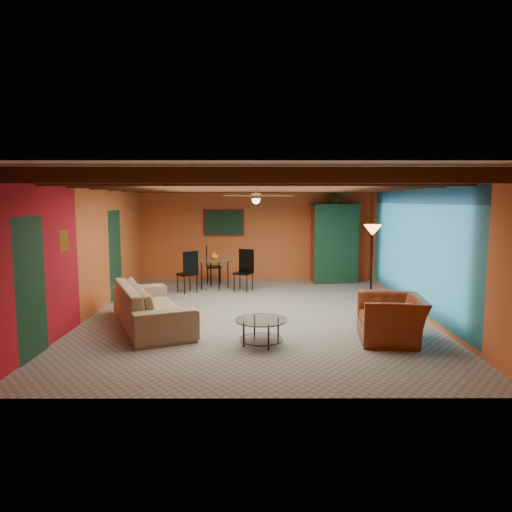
{
  "coord_description": "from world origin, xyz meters",
  "views": [
    {
      "loc": [
        -0.03,
        -9.08,
        2.27
      ],
      "look_at": [
        0.0,
        0.2,
        1.15
      ],
      "focal_mm": 32.38,
      "sensor_mm": 36.0,
      "label": 1
    }
  ],
  "objects_px": {
    "coffee_table": "(261,332)",
    "dining_table": "(215,269)",
    "sofa": "(151,305)",
    "potted_plant": "(335,197)",
    "armchair": "(391,319)",
    "vase": "(215,244)",
    "armoire": "(335,244)",
    "floor_lamp": "(371,268)"
  },
  "relations": [
    {
      "from": "coffee_table",
      "to": "dining_table",
      "type": "distance_m",
      "value": 4.83
    },
    {
      "from": "sofa",
      "to": "potted_plant",
      "type": "xyz_separation_m",
      "value": [
        4.1,
        4.59,
        1.97
      ]
    },
    {
      "from": "armchair",
      "to": "dining_table",
      "type": "xyz_separation_m",
      "value": [
        -3.24,
        4.47,
        0.16
      ]
    },
    {
      "from": "coffee_table",
      "to": "vase",
      "type": "bearing_deg",
      "value": 103.61
    },
    {
      "from": "coffee_table",
      "to": "armoire",
      "type": "height_order",
      "value": "armoire"
    },
    {
      "from": "floor_lamp",
      "to": "sofa",
      "type": "bearing_deg",
      "value": -165.85
    },
    {
      "from": "armoire",
      "to": "floor_lamp",
      "type": "height_order",
      "value": "armoire"
    },
    {
      "from": "sofa",
      "to": "coffee_table",
      "type": "distance_m",
      "value": 2.28
    },
    {
      "from": "armchair",
      "to": "coffee_table",
      "type": "xyz_separation_m",
      "value": [
        -2.11,
        -0.21,
        -0.16
      ]
    },
    {
      "from": "armoire",
      "to": "floor_lamp",
      "type": "relative_size",
      "value": 1.18
    },
    {
      "from": "armchair",
      "to": "armoire",
      "type": "distance_m",
      "value": 5.54
    },
    {
      "from": "armchair",
      "to": "armoire",
      "type": "bearing_deg",
      "value": -173.49
    },
    {
      "from": "sofa",
      "to": "dining_table",
      "type": "bearing_deg",
      "value": -36.79
    },
    {
      "from": "sofa",
      "to": "armchair",
      "type": "xyz_separation_m",
      "value": [
        4.09,
        -0.91,
        -0.02
      ]
    },
    {
      "from": "sofa",
      "to": "armoire",
      "type": "distance_m",
      "value": 6.19
    },
    {
      "from": "sofa",
      "to": "floor_lamp",
      "type": "xyz_separation_m",
      "value": [
        4.25,
        1.07,
        0.51
      ]
    },
    {
      "from": "dining_table",
      "to": "vase",
      "type": "relative_size",
      "value": 10.04
    },
    {
      "from": "floor_lamp",
      "to": "dining_table",
      "type": "bearing_deg",
      "value": 143.84
    },
    {
      "from": "coffee_table",
      "to": "dining_table",
      "type": "bearing_deg",
      "value": 103.61
    },
    {
      "from": "armoire",
      "to": "floor_lamp",
      "type": "xyz_separation_m",
      "value": [
        0.15,
        -3.52,
        -0.16
      ]
    },
    {
      "from": "sofa",
      "to": "armoire",
      "type": "xyz_separation_m",
      "value": [
        4.1,
        4.59,
        0.67
      ]
    },
    {
      "from": "coffee_table",
      "to": "armoire",
      "type": "xyz_separation_m",
      "value": [
        2.12,
        5.71,
        0.84
      ]
    },
    {
      "from": "armoire",
      "to": "potted_plant",
      "type": "relative_size",
      "value": 4.39
    },
    {
      "from": "coffee_table",
      "to": "potted_plant",
      "type": "distance_m",
      "value": 6.46
    },
    {
      "from": "dining_table",
      "to": "armoire",
      "type": "xyz_separation_m",
      "value": [
        3.26,
        1.03,
        0.53
      ]
    },
    {
      "from": "coffee_table",
      "to": "potted_plant",
      "type": "height_order",
      "value": "potted_plant"
    },
    {
      "from": "coffee_table",
      "to": "dining_table",
      "type": "height_order",
      "value": "dining_table"
    },
    {
      "from": "coffee_table",
      "to": "armoire",
      "type": "bearing_deg",
      "value": 69.6
    },
    {
      "from": "sofa",
      "to": "armchair",
      "type": "height_order",
      "value": "sofa"
    },
    {
      "from": "vase",
      "to": "armchair",
      "type": "bearing_deg",
      "value": -54.03
    },
    {
      "from": "sofa",
      "to": "floor_lamp",
      "type": "distance_m",
      "value": 4.41
    },
    {
      "from": "armchair",
      "to": "coffee_table",
      "type": "relative_size",
      "value": 1.37
    },
    {
      "from": "armchair",
      "to": "coffee_table",
      "type": "bearing_deg",
      "value": -77.61
    },
    {
      "from": "dining_table",
      "to": "vase",
      "type": "distance_m",
      "value": 0.63
    },
    {
      "from": "armchair",
      "to": "floor_lamp",
      "type": "xyz_separation_m",
      "value": [
        0.16,
        1.98,
        0.53
      ]
    },
    {
      "from": "armoire",
      "to": "dining_table",
      "type": "bearing_deg",
      "value": -171.02
    },
    {
      "from": "armchair",
      "to": "dining_table",
      "type": "bearing_deg",
      "value": -137.38
    },
    {
      "from": "potted_plant",
      "to": "vase",
      "type": "xyz_separation_m",
      "value": [
        -3.26,
        -1.03,
        -1.2
      ]
    },
    {
      "from": "sofa",
      "to": "coffee_table",
      "type": "bearing_deg",
      "value": -142.98
    },
    {
      "from": "coffee_table",
      "to": "floor_lamp",
      "type": "height_order",
      "value": "floor_lamp"
    },
    {
      "from": "armoire",
      "to": "floor_lamp",
      "type": "distance_m",
      "value": 3.52
    },
    {
      "from": "armoire",
      "to": "vase",
      "type": "height_order",
      "value": "armoire"
    }
  ]
}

